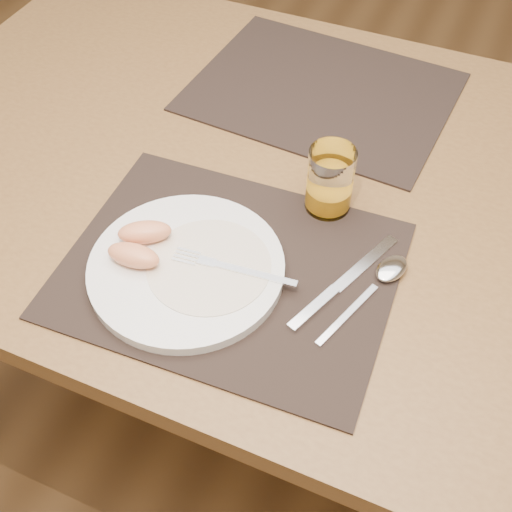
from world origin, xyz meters
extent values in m
plane|color=brown|center=(0.00, 0.00, 0.00)|extent=(5.00, 5.00, 0.00)
cube|color=brown|center=(0.00, 0.00, 0.73)|extent=(1.40, 0.90, 0.04)
cylinder|color=brown|center=(-0.62, 0.37, 0.35)|extent=(0.06, 0.06, 0.71)
cube|color=black|center=(0.00, -0.22, 0.75)|extent=(0.46, 0.37, 0.00)
cube|color=black|center=(-0.02, 0.22, 0.75)|extent=(0.47, 0.38, 0.00)
cylinder|color=white|center=(-0.05, -0.25, 0.76)|extent=(0.27, 0.27, 0.02)
cylinder|color=white|center=(-0.02, -0.24, 0.77)|extent=(0.17, 0.17, 0.00)
cube|color=silver|center=(0.04, -0.23, 0.77)|extent=(0.12, 0.02, 0.00)
cube|color=silver|center=(-0.03, -0.23, 0.77)|extent=(0.03, 0.02, 0.00)
cube|color=silver|center=(-0.06, -0.24, 0.77)|extent=(0.04, 0.03, 0.00)
cube|color=silver|center=(0.17, -0.14, 0.76)|extent=(0.06, 0.13, 0.00)
cube|color=silver|center=(0.13, -0.24, 0.76)|extent=(0.05, 0.09, 0.01)
cube|color=silver|center=(0.17, -0.23, 0.76)|extent=(0.05, 0.12, 0.00)
ellipsoid|color=silver|center=(0.21, -0.14, 0.76)|extent=(0.05, 0.07, 0.01)
cylinder|color=white|center=(0.08, -0.05, 0.81)|extent=(0.07, 0.07, 0.10)
cylinder|color=orange|center=(0.08, -0.05, 0.77)|extent=(0.06, 0.06, 0.03)
ellipsoid|color=#E9925F|center=(-0.12, -0.27, 0.79)|extent=(0.08, 0.04, 0.03)
ellipsoid|color=#E9925F|center=(-0.12, -0.23, 0.79)|extent=(0.08, 0.07, 0.03)
camera|label=1|loc=(0.25, -0.72, 1.44)|focal=45.00mm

